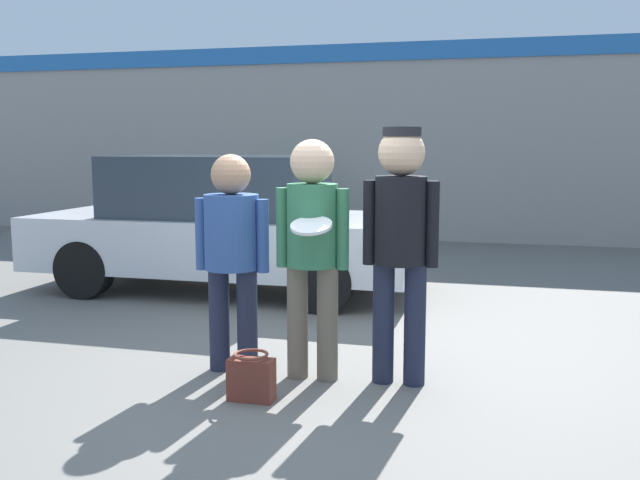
# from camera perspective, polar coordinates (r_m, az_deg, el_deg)

# --- Properties ---
(ground_plane) EXTENTS (56.00, 56.00, 0.00)m
(ground_plane) POSITION_cam_1_polar(r_m,az_deg,el_deg) (5.26, -1.52, -10.78)
(ground_plane) COLOR #66635E
(storefront_building) EXTENTS (24.00, 0.22, 3.35)m
(storefront_building) POSITION_cam_1_polar(r_m,az_deg,el_deg) (12.38, 8.40, 7.85)
(storefront_building) COLOR gray
(storefront_building) RESTS_ON ground
(person_left) EXTENTS (0.56, 0.39, 1.59)m
(person_left) POSITION_cam_1_polar(r_m,az_deg,el_deg) (5.19, -7.06, -0.29)
(person_left) COLOR #1E2338
(person_left) RESTS_ON ground
(person_middle_with_frisbee) EXTENTS (0.52, 0.57, 1.70)m
(person_middle_with_frisbee) POSITION_cam_1_polar(r_m,az_deg,el_deg) (4.96, -0.62, 0.17)
(person_middle_with_frisbee) COLOR #665B4C
(person_middle_with_frisbee) RESTS_ON ground
(person_right) EXTENTS (0.52, 0.35, 1.78)m
(person_right) POSITION_cam_1_polar(r_m,az_deg,el_deg) (4.89, 6.45, 0.79)
(person_right) COLOR #1E2338
(person_right) RESTS_ON ground
(parked_car_near) EXTENTS (4.31, 1.84, 1.53)m
(parked_car_near) POSITION_cam_1_polar(r_m,az_deg,el_deg) (8.17, -7.63, 1.26)
(parked_car_near) COLOR silver
(parked_car_near) RESTS_ON ground
(shrub) EXTENTS (1.24, 1.24, 1.24)m
(shrub) POSITION_cam_1_polar(r_m,az_deg,el_deg) (12.13, -3.22, 2.79)
(shrub) COLOR #2D6B33
(shrub) RESTS_ON ground
(handbag) EXTENTS (0.30, 0.23, 0.32)m
(handbag) POSITION_cam_1_polar(r_m,az_deg,el_deg) (4.75, -5.52, -10.90)
(handbag) COLOR brown
(handbag) RESTS_ON ground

